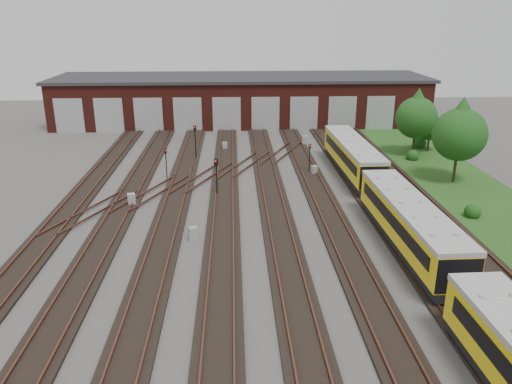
{
  "coord_description": "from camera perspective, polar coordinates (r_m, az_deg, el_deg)",
  "views": [
    {
      "loc": [
        -1.16,
        -29.91,
        14.49
      ],
      "look_at": [
        0.44,
        4.8,
        2.0
      ],
      "focal_mm": 35.0,
      "sensor_mm": 36.0,
      "label": 1
    }
  ],
  "objects": [
    {
      "name": "relay_cabinet_0",
      "position": [
        40.83,
        -14.02,
        -0.87
      ],
      "size": [
        0.7,
        0.63,
        1.02
      ],
      "primitive_type": "cube",
      "rotation": [
        0.0,
        0.0,
        0.22
      ],
      "color": "#999A9D",
      "rests_on": "ground"
    },
    {
      "name": "tree_0",
      "position": [
        55.61,
        17.91,
        8.61
      ],
      "size": [
        4.35,
        4.35,
        7.21
      ],
      "color": "#342817",
      "rests_on": "ground"
    },
    {
      "name": "bush_1",
      "position": [
        54.6,
        17.49,
        4.16
      ],
      "size": [
        1.29,
        1.29,
        1.29
      ],
      "primitive_type": "sphere",
      "color": "#154012",
      "rests_on": "ground"
    },
    {
      "name": "tree_2",
      "position": [
        47.53,
        22.33,
        6.76
      ],
      "size": [
        4.68,
        4.68,
        7.76
      ],
      "color": "#342817",
      "rests_on": "ground"
    },
    {
      "name": "relay_cabinet_4",
      "position": [
        47.6,
        6.67,
        2.48
      ],
      "size": [
        0.63,
        0.57,
        0.89
      ],
      "primitive_type": "cube",
      "rotation": [
        0.0,
        0.0,
        0.26
      ],
      "color": "#999A9D",
      "rests_on": "ground"
    },
    {
      "name": "bush_0",
      "position": [
        40.74,
        23.54,
        -1.86
      ],
      "size": [
        1.23,
        1.23,
        1.23
      ],
      "primitive_type": "sphere",
      "color": "#154012",
      "rests_on": "ground"
    },
    {
      "name": "maintenance_shed",
      "position": [
        70.8,
        -1.7,
        10.59
      ],
      "size": [
        51.0,
        12.5,
        6.35
      ],
      "color": "#521A14",
      "rests_on": "ground"
    },
    {
      "name": "tree_1",
      "position": [
        58.24,
        19.33,
        7.31
      ],
      "size": [
        2.84,
        2.84,
        4.7
      ],
      "color": "#342817",
      "rests_on": "ground"
    },
    {
      "name": "bush_2",
      "position": [
        59.9,
        18.22,
        5.51
      ],
      "size": [
        1.49,
        1.49,
        1.49
      ],
      "primitive_type": "sphere",
      "color": "#154012",
      "rests_on": "ground"
    },
    {
      "name": "signal_mast_0",
      "position": [
        41.43,
        -4.55,
        2.28
      ],
      "size": [
        0.33,
        0.32,
        3.21
      ],
      "rotation": [
        0.0,
        0.0,
        -0.4
      ],
      "color": "black",
      "rests_on": "ground"
    },
    {
      "name": "relay_cabinet_2",
      "position": [
        33.96,
        -7.22,
        -4.77
      ],
      "size": [
        0.68,
        0.62,
        0.94
      ],
      "primitive_type": "cube",
      "rotation": [
        0.0,
        0.0,
        0.3
      ],
      "color": "#999A9D",
      "rests_on": "ground"
    },
    {
      "name": "signal_mast_1",
      "position": [
        46.57,
        -10.25,
        3.67
      ],
      "size": [
        0.25,
        0.23,
        2.85
      ],
      "rotation": [
        0.0,
        0.0,
        0.16
      ],
      "color": "black",
      "rests_on": "ground"
    },
    {
      "name": "track_network",
      "position": [
        33.73,
        -0.71,
        -5.46
      ],
      "size": [
        30.4,
        70.0,
        0.33
      ],
      "color": "black",
      "rests_on": "ground"
    },
    {
      "name": "signal_mast_3",
      "position": [
        47.68,
        6.14,
        4.25
      ],
      "size": [
        0.23,
        0.22,
        2.86
      ],
      "rotation": [
        0.0,
        0.0,
        -0.11
      ],
      "color": "black",
      "rests_on": "ground"
    },
    {
      "name": "grass_verge",
      "position": [
        46.99,
        22.92,
        0.23
      ],
      "size": [
        8.0,
        55.0,
        0.05
      ],
      "primitive_type": "cube",
      "color": "#244617",
      "rests_on": "ground"
    },
    {
      "name": "relay_cabinet_1",
      "position": [
        56.28,
        -3.6,
        5.27
      ],
      "size": [
        0.61,
        0.55,
        0.86
      ],
      "primitive_type": "cube",
      "rotation": [
        0.0,
        0.0,
        0.27
      ],
      "color": "#999A9D",
      "rests_on": "ground"
    },
    {
      "name": "ground",
      "position": [
        33.25,
        -0.38,
        -6.06
      ],
      "size": [
        120.0,
        120.0,
        0.0
      ],
      "primitive_type": "plane",
      "color": "#403E3B",
      "rests_on": "ground"
    },
    {
      "name": "signal_mast_2",
      "position": [
        52.46,
        -6.97,
        6.16
      ],
      "size": [
        0.32,
        0.31,
        3.56
      ],
      "rotation": [
        0.0,
        0.0,
        -0.38
      ],
      "color": "black",
      "rests_on": "ground"
    },
    {
      "name": "metro_train",
      "position": [
        33.39,
        17.14,
        -3.45
      ],
      "size": [
        2.83,
        46.12,
        2.91
      ],
      "rotation": [
        0.0,
        0.0,
        0.02
      ],
      "color": "black",
      "rests_on": "ground"
    },
    {
      "name": "relay_cabinet_3",
      "position": [
        58.33,
        5.63,
        5.87
      ],
      "size": [
        0.72,
        0.62,
        1.14
      ],
      "primitive_type": "cube",
      "rotation": [
        0.0,
        0.0,
        -0.07
      ],
      "color": "#999A9D",
      "rests_on": "ground"
    }
  ]
}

